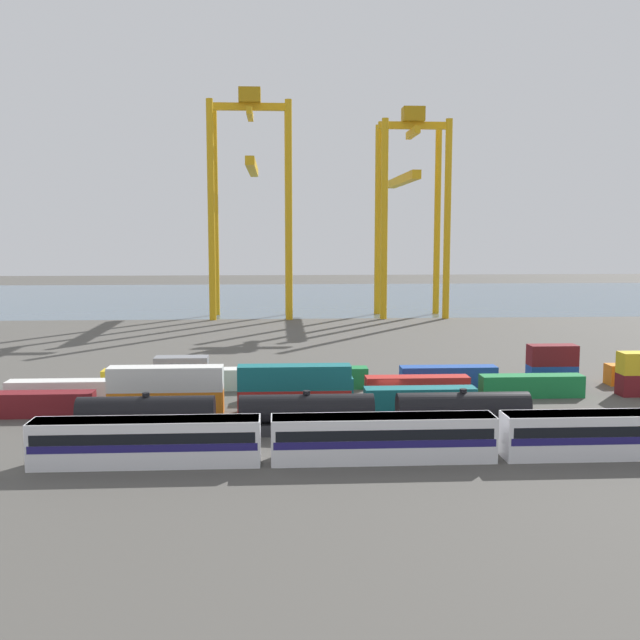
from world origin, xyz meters
The scene contains 24 objects.
ground_plane centered at (0.00, 40.00, 0.00)m, with size 420.00×420.00×0.00m, color #4C4944.
harbour_water centered at (0.00, 136.88, 0.00)m, with size 400.00×110.00×0.01m, color #475B6B.
passenger_train centered at (-3.89, -22.54, 2.14)m, with size 58.78×3.14×3.90m.
freight_tank_row centered at (-10.03, -13.46, 1.95)m, with size 43.51×2.73×4.19m.
shipping_container_0 centered at (-38.29, -5.16, 1.30)m, with size 12.10×2.44×2.60m, color maroon.
shipping_container_1 centered at (-24.65, -5.16, 1.30)m, with size 12.10×2.44×2.60m, color orange.
shipping_container_2 centered at (-24.65, -5.16, 3.90)m, with size 12.10×2.44×2.60m, color silver.
shipping_container_3 centered at (-11.01, -5.16, 1.30)m, with size 12.10×2.44×2.60m, color #AD211C.
shipping_container_4 centered at (-11.01, -5.16, 3.90)m, with size 12.10×2.44×2.60m, color #146066.
shipping_container_5 centered at (2.63, -5.16, 1.30)m, with size 12.10×2.44×2.60m, color #146066.
shipping_container_6 centered at (-37.41, 1.11, 1.30)m, with size 12.10×2.44×2.60m, color silver.
shipping_container_7 centered at (-23.77, 1.11, 1.30)m, with size 6.04×2.44×2.60m, color #197538.
shipping_container_8 centered at (-23.77, 1.11, 3.90)m, with size 6.04×2.44×2.60m, color slate.
shipping_container_9 centered at (-10.14, 1.11, 1.30)m, with size 12.10×2.44×2.60m, color #146066.
shipping_container_10 centered at (3.49, 1.11, 1.30)m, with size 12.10×2.44×2.60m, color #AD211C.
shipping_container_11 centered at (17.12, 1.11, 1.30)m, with size 12.10×2.44×2.60m, color #197538.
shipping_container_16 centered at (-31.16, 7.37, 1.30)m, with size 6.04×2.44×2.60m, color gold.
shipping_container_17 centered at (-17.89, 7.37, 1.30)m, with size 12.10×2.44×2.60m, color silver.
shipping_container_18 centered at (-4.63, 7.37, 1.30)m, with size 6.04×2.44×2.60m, color #197538.
shipping_container_19 centered at (8.63, 7.37, 1.30)m, with size 12.10×2.44×2.60m, color #1C4299.
shipping_container_20 centered at (21.90, 7.37, 1.30)m, with size 6.04×2.44×2.60m, color #1C4299.
shipping_container_21 centered at (21.90, 7.37, 3.90)m, with size 6.04×2.44×2.60m, color maroon.
gantry_crane_west centered at (-18.50, 88.37, 30.16)m, with size 18.41×36.60×50.71m.
gantry_crane_central centered at (17.88, 88.66, 27.96)m, with size 15.62×37.42×46.96m.
Camera 1 is at (-12.81, -83.95, 19.43)m, focal length 42.00 mm.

